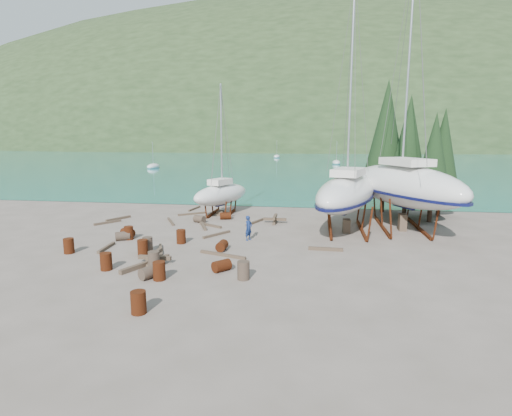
# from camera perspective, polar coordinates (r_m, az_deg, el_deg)

# --- Properties ---
(ground) EXTENTS (600.00, 600.00, 0.00)m
(ground) POSITION_cam_1_polar(r_m,az_deg,el_deg) (24.05, -3.92, -5.87)
(ground) COLOR #5F544B
(ground) RESTS_ON ground
(bay_water) EXTENTS (700.00, 700.00, 0.00)m
(bay_water) POSITION_cam_1_polar(r_m,az_deg,el_deg) (337.68, 7.82, 8.81)
(bay_water) COLOR teal
(bay_water) RESTS_ON ground
(far_hill) EXTENTS (800.00, 360.00, 110.00)m
(far_hill) POSITION_cam_1_polar(r_m,az_deg,el_deg) (342.68, 7.83, 8.82)
(far_hill) COLOR #203018
(far_hill) RESTS_ON ground
(far_house_left) EXTENTS (6.60, 5.60, 5.60)m
(far_house_left) POSITION_cam_1_polar(r_m,az_deg,el_deg) (222.34, -8.53, 8.96)
(far_house_left) COLOR beige
(far_house_left) RESTS_ON ground
(far_house_center) EXTENTS (6.60, 5.60, 5.60)m
(far_house_center) POSITION_cam_1_polar(r_m,az_deg,el_deg) (214.08, 1.89, 9.03)
(far_house_center) COLOR beige
(far_house_center) RESTS_ON ground
(far_house_right) EXTENTS (6.60, 5.60, 5.60)m
(far_house_right) POSITION_cam_1_polar(r_m,az_deg,el_deg) (214.06, 15.46, 8.68)
(far_house_right) COLOR beige
(far_house_right) RESTS_ON ground
(cypress_near_right) EXTENTS (3.60, 3.60, 10.00)m
(cypress_near_right) POSITION_cam_1_polar(r_m,az_deg,el_deg) (35.37, 20.94, 8.09)
(cypress_near_right) COLOR black
(cypress_near_right) RESTS_ON ground
(cypress_mid_right) EXTENTS (3.06, 3.06, 8.50)m
(cypress_mid_right) POSITION_cam_1_polar(r_m,az_deg,el_deg) (33.82, 24.05, 6.35)
(cypress_mid_right) COLOR black
(cypress_mid_right) RESTS_ON ground
(cypress_back_left) EXTENTS (4.14, 4.14, 11.50)m
(cypress_back_left) POSITION_cam_1_polar(r_m,az_deg,el_deg) (37.05, 18.07, 9.67)
(cypress_back_left) COLOR black
(cypress_back_left) RESTS_ON ground
(cypress_far_right) EXTENTS (3.24, 3.24, 9.00)m
(cypress_far_right) POSITION_cam_1_polar(r_m,az_deg,el_deg) (37.10, 25.12, 6.97)
(cypress_far_right) COLOR black
(cypress_far_right) RESTS_ON ground
(moored_boat_left) EXTENTS (2.00, 5.00, 6.05)m
(moored_boat_left) POSITION_cam_1_polar(r_m,az_deg,el_deg) (89.92, -14.46, 5.75)
(moored_boat_left) COLOR silver
(moored_boat_left) RESTS_ON ground
(moored_boat_mid) EXTENTS (2.00, 5.00, 6.05)m
(moored_boat_mid) POSITION_cam_1_polar(r_m,az_deg,el_deg) (102.88, 11.39, 6.37)
(moored_boat_mid) COLOR silver
(moored_boat_mid) RESTS_ON ground
(moored_boat_far) EXTENTS (2.00, 5.00, 6.05)m
(moored_boat_far) POSITION_cam_1_polar(r_m,az_deg,el_deg) (133.36, 2.98, 7.34)
(moored_boat_far) COLOR silver
(moored_boat_far) RESTS_ON ground
(large_sailboat_near) EXTENTS (6.28, 11.38, 17.21)m
(large_sailboat_near) POSITION_cam_1_polar(r_m,az_deg,el_deg) (28.77, 12.89, 2.17)
(large_sailboat_near) COLOR silver
(large_sailboat_near) RESTS_ON ground
(large_sailboat_far) EXTENTS (8.42, 12.92, 19.79)m
(large_sailboat_far) POSITION_cam_1_polar(r_m,az_deg,el_deg) (30.64, 20.25, 3.13)
(large_sailboat_far) COLOR silver
(large_sailboat_far) RESTS_ON ground
(small_sailboat_shore) EXTENTS (4.70, 7.17, 11.00)m
(small_sailboat_shore) POSITION_cam_1_polar(r_m,az_deg,el_deg) (34.38, -4.99, 2.02)
(small_sailboat_shore) COLOR silver
(small_sailboat_shore) RESTS_ON ground
(worker) EXTENTS (0.62, 0.70, 1.62)m
(worker) POSITION_cam_1_polar(r_m,az_deg,el_deg) (25.83, -1.07, -2.89)
(worker) COLOR navy
(worker) RESTS_ON ground
(drum_0) EXTENTS (0.58, 0.58, 0.88)m
(drum_0) POSITION_cam_1_polar(r_m,az_deg,el_deg) (25.43, -25.18, -4.91)
(drum_0) COLOR #531C0E
(drum_0) RESTS_ON ground
(drum_1) EXTENTS (0.95, 1.05, 0.58)m
(drum_1) POSITION_cam_1_polar(r_m,az_deg,el_deg) (19.75, -15.01, -8.89)
(drum_1) COLOR #2D2823
(drum_1) RESTS_ON ground
(drum_2) EXTENTS (1.04, 0.89, 0.58)m
(drum_2) POSITION_cam_1_polar(r_m,az_deg,el_deg) (28.13, -17.86, -3.38)
(drum_2) COLOR #531C0E
(drum_2) RESTS_ON ground
(drum_3) EXTENTS (0.58, 0.58, 0.88)m
(drum_3) POSITION_cam_1_polar(r_m,az_deg,el_deg) (16.10, -16.44, -12.81)
(drum_3) COLOR #531C0E
(drum_3) RESTS_ON ground
(drum_4) EXTENTS (1.02, 0.82, 0.58)m
(drum_4) POSITION_cam_1_polar(r_m,az_deg,el_deg) (32.59, -4.38, -1.13)
(drum_4) COLOR #531C0E
(drum_4) RESTS_ON ground
(drum_5) EXTENTS (0.58, 0.58, 0.88)m
(drum_5) POSITION_cam_1_polar(r_m,az_deg,el_deg) (21.12, -14.38, -7.19)
(drum_5) COLOR #2D2823
(drum_5) RESTS_ON ground
(drum_6) EXTENTS (0.61, 0.90, 0.58)m
(drum_6) POSITION_cam_1_polar(r_m,az_deg,el_deg) (23.72, -4.89, -5.39)
(drum_6) COLOR #531C0E
(drum_6) RESTS_ON ground
(drum_7) EXTENTS (0.58, 0.58, 0.88)m
(drum_7) POSITION_cam_1_polar(r_m,az_deg,el_deg) (19.39, -13.66, -8.72)
(drum_7) COLOR #531C0E
(drum_7) RESTS_ON ground
(drum_8) EXTENTS (0.58, 0.58, 0.88)m
(drum_8) POSITION_cam_1_polar(r_m,az_deg,el_deg) (27.40, -17.71, -3.41)
(drum_8) COLOR #531C0E
(drum_8) RESTS_ON ground
(drum_9) EXTENTS (1.04, 0.90, 0.58)m
(drum_9) POSITION_cam_1_polar(r_m,az_deg,el_deg) (31.56, -8.07, -1.57)
(drum_9) COLOR #2D2823
(drum_9) RESTS_ON ground
(drum_10) EXTENTS (0.58, 0.58, 0.88)m
(drum_10) POSITION_cam_1_polar(r_m,az_deg,el_deg) (23.62, -15.88, -5.43)
(drum_10) COLOR #531C0E
(drum_10) RESTS_ON ground
(drum_12) EXTENTS (1.02, 1.04, 0.58)m
(drum_12) POSITION_cam_1_polar(r_m,az_deg,el_deg) (20.13, -4.93, -8.22)
(drum_12) COLOR #531C0E
(drum_12) RESTS_ON ground
(drum_13) EXTENTS (0.58, 0.58, 0.88)m
(drum_13) POSITION_cam_1_polar(r_m,az_deg,el_deg) (21.58, -20.63, -7.16)
(drum_13) COLOR #531C0E
(drum_13) RESTS_ON ground
(drum_14) EXTENTS (0.58, 0.58, 0.88)m
(drum_14) POSITION_cam_1_polar(r_m,az_deg,el_deg) (25.59, -10.65, -4.03)
(drum_14) COLOR #531C0E
(drum_14) RESTS_ON ground
(drum_15) EXTENTS (1.05, 0.95, 0.58)m
(drum_15) POSITION_cam_1_polar(r_m,az_deg,el_deg) (27.33, -18.52, -3.81)
(drum_15) COLOR #2D2823
(drum_15) RESTS_ON ground
(drum_16) EXTENTS (0.58, 0.58, 0.88)m
(drum_16) POSITION_cam_1_polar(r_m,az_deg,el_deg) (24.15, -15.22, -5.06)
(drum_16) COLOR #2D2823
(drum_16) RESTS_ON ground
(drum_17) EXTENTS (0.58, 0.58, 0.88)m
(drum_17) POSITION_cam_1_polar(r_m,az_deg,el_deg) (18.93, -1.81, -8.90)
(drum_17) COLOR #2D2823
(drum_17) RESTS_ON ground
(timber_0) EXTENTS (0.46, 2.42, 0.14)m
(timber_0) POSITION_cam_1_polar(r_m,az_deg,el_deg) (37.50, -8.78, -0.09)
(timber_0) COLOR brown
(timber_0) RESTS_ON ground
(timber_1) EXTENTS (2.03, 0.28, 0.19)m
(timber_1) POSITION_cam_1_polar(r_m,az_deg,el_deg) (24.01, 9.92, -5.79)
(timber_1) COLOR brown
(timber_1) RESTS_ON ground
(timber_2) EXTENTS (1.17, 2.15, 0.19)m
(timber_2) POSITION_cam_1_polar(r_m,az_deg,el_deg) (34.30, -19.06, -1.43)
(timber_2) COLOR brown
(timber_2) RESTS_ON ground
(timber_3) EXTENTS (1.40, 2.97, 0.15)m
(timber_3) POSITION_cam_1_polar(r_m,az_deg,el_deg) (23.86, -13.42, -6.08)
(timber_3) COLOR brown
(timber_3) RESTS_ON ground
(timber_4) EXTENTS (1.99, 1.31, 0.17)m
(timber_4) POSITION_cam_1_polar(r_m,az_deg,el_deg) (30.17, -6.53, -2.47)
(timber_4) COLOR brown
(timber_4) RESTS_ON ground
(timber_5) EXTENTS (2.85, 1.14, 0.16)m
(timber_5) POSITION_cam_1_polar(r_m,az_deg,el_deg) (22.66, -4.80, -6.67)
(timber_5) COLOR brown
(timber_5) RESTS_ON ground
(timber_8) EXTENTS (1.07, 2.20, 0.19)m
(timber_8) POSITION_cam_1_polar(r_m,az_deg,el_deg) (29.92, -7.52, -2.58)
(timber_8) COLOR brown
(timber_8) RESTS_ON ground
(timber_9) EXTENTS (2.15, 1.72, 0.15)m
(timber_9) POSITION_cam_1_polar(r_m,az_deg,el_deg) (35.01, -9.06, -0.81)
(timber_9) COLOR brown
(timber_9) RESTS_ON ground
(timber_10) EXTENTS (1.22, 2.91, 0.16)m
(timber_10) POSITION_cam_1_polar(r_m,az_deg,el_deg) (31.28, 0.03, -1.96)
(timber_10) COLOR brown
(timber_10) RESTS_ON ground
(timber_11) EXTENTS (1.45, 2.13, 0.15)m
(timber_11) POSITION_cam_1_polar(r_m,az_deg,el_deg) (27.35, -5.62, -3.78)
(timber_11) COLOR brown
(timber_11) RESTS_ON ground
(timber_12) EXTENTS (0.34, 2.16, 0.17)m
(timber_12) POSITION_cam_1_polar(r_m,az_deg,el_deg) (25.63, -20.59, -5.31)
(timber_12) COLOR brown
(timber_12) RESTS_ON ground
(timber_15) EXTENTS (1.45, 2.48, 0.15)m
(timber_15) POSITION_cam_1_polar(r_m,az_deg,el_deg) (32.11, -12.08, -1.89)
(timber_15) COLOR brown
(timber_15) RESTS_ON ground
(timber_16) EXTENTS (1.52, 3.05, 0.23)m
(timber_16) POSITION_cam_1_polar(r_m,az_deg,el_deg) (21.67, -15.50, -7.71)
(timber_16) COLOR brown
(timber_16) RESTS_ON ground
(timber_17) EXTENTS (1.37, 1.90, 0.16)m
(timber_17) POSITION_cam_1_polar(r_m,az_deg,el_deg) (33.06, -20.44, -1.95)
(timber_17) COLOR brown
(timber_17) RESTS_ON ground
(timber_pile_fore) EXTENTS (1.80, 1.80, 0.60)m
(timber_pile_fore) POSITION_cam_1_polar(r_m,az_deg,el_deg) (21.99, -14.28, -6.88)
(timber_pile_fore) COLOR brown
(timber_pile_fore) RESTS_ON ground
(timber_pile_aft) EXTENTS (1.80, 1.80, 0.60)m
(timber_pile_aft) POSITION_cam_1_polar(r_m,az_deg,el_deg) (31.16, 2.72, -1.61)
(timber_pile_aft) COLOR brown
(timber_pile_aft) RESTS_ON ground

